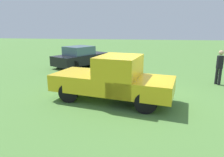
{
  "coord_description": "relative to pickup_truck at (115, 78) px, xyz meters",
  "views": [
    {
      "loc": [
        -0.3,
        7.95,
        2.86
      ],
      "look_at": [
        0.88,
        0.36,
        0.9
      ],
      "focal_mm": 32.63,
      "sensor_mm": 36.0,
      "label": 1
    }
  ],
  "objects": [
    {
      "name": "sedan_near",
      "position": [
        3.52,
        -6.87,
        -0.24
      ],
      "size": [
        3.7,
        4.57,
        1.49
      ],
      "rotation": [
        0.0,
        0.0,
        4.18
      ],
      "color": "black",
      "rests_on": "ground_plane"
    },
    {
      "name": "pickup_truck",
      "position": [
        0.0,
        0.0,
        0.0
      ],
      "size": [
        4.97,
        2.76,
        1.8
      ],
      "rotation": [
        0.0,
        0.0,
        6.08
      ],
      "color": "black",
      "rests_on": "ground_plane"
    },
    {
      "name": "ground_plane",
      "position": [
        -0.77,
        -0.39,
        -0.93
      ],
      "size": [
        80.0,
        80.0,
        0.0
      ],
      "primitive_type": "plane",
      "color": "#54843D"
    },
    {
      "name": "person_bystander",
      "position": [
        -4.84,
        -3.12,
        0.06
      ],
      "size": [
        0.43,
        0.43,
        1.74
      ],
      "rotation": [
        0.0,
        0.0,
        0.49
      ],
      "color": "black",
      "rests_on": "ground_plane"
    }
  ]
}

